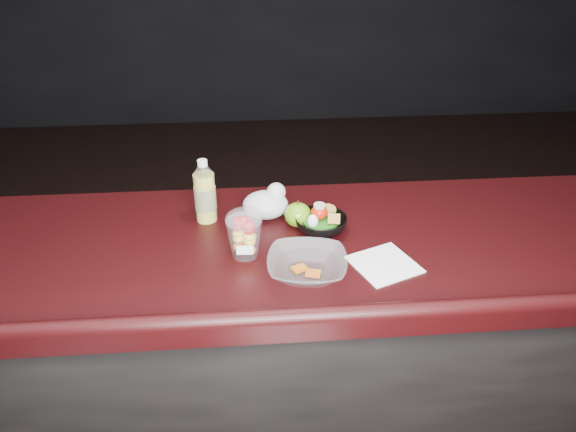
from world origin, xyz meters
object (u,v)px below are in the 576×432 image
object	(u,v)px
lemonade_bottle	(205,195)
fruit_cup	(244,233)
snack_bowl	(320,223)
green_apple	(298,215)
takeout_bowl	(307,266)

from	to	relation	value
lemonade_bottle	fruit_cup	size ratio (longest dim) A/B	1.39
fruit_cup	snack_bowl	xyz separation A→B (m)	(0.23, 0.11, -0.05)
lemonade_bottle	snack_bowl	distance (m)	0.36
green_apple	snack_bowl	distance (m)	0.07
green_apple	takeout_bowl	world-z (taller)	green_apple
lemonade_bottle	snack_bowl	size ratio (longest dim) A/B	1.16
fruit_cup	snack_bowl	world-z (taller)	fruit_cup
lemonade_bottle	takeout_bowl	world-z (taller)	lemonade_bottle
fruit_cup	takeout_bowl	distance (m)	0.20
snack_bowl	takeout_bowl	world-z (taller)	snack_bowl
takeout_bowl	lemonade_bottle	bearing A→B (deg)	132.04
lemonade_bottle	green_apple	world-z (taller)	lemonade_bottle
snack_bowl	green_apple	bearing A→B (deg)	150.33
green_apple	takeout_bowl	xyz separation A→B (m)	(0.00, -0.25, -0.01)
lemonade_bottle	takeout_bowl	xyz separation A→B (m)	(0.28, -0.31, -0.06)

